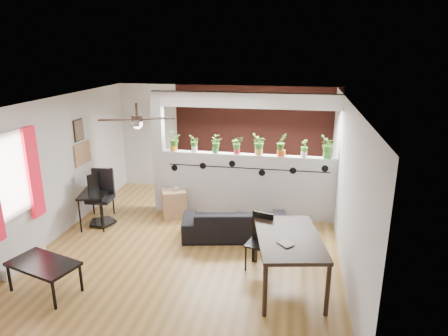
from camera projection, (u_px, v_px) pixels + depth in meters
The scene contains 29 objects.
room_shell at pixel (191, 177), 6.92m from camera, with size 6.30×7.10×2.90m.
partition_wall at pixel (247, 185), 8.38m from camera, with size 3.60×0.18×1.35m, color #BCBCC1.
ceiling_header at pixel (249, 100), 7.86m from camera, with size 3.60×0.18×0.30m, color white.
pier_column at pixel (159, 152), 8.53m from camera, with size 0.22×0.20×2.60m, color #BCBCC1.
brick_panel at pixel (256, 141), 9.57m from camera, with size 3.90×0.05×2.60m, color #99392C.
vine_decal at pixel (247, 168), 8.17m from camera, with size 3.31×0.01×0.30m.
window_assembly at pixel (11, 178), 6.18m from camera, with size 0.09×1.30×1.55m.
baseboard_heater at pixel (25, 260), 6.59m from camera, with size 0.08×1.00×0.18m, color silver.
corkboard at pixel (83, 153), 8.25m from camera, with size 0.03×0.60×0.45m, color #996D4A.
framed_art at pixel (79, 130), 8.06m from camera, with size 0.03×0.34×0.44m.
ceiling_fan at pixel (137, 121), 6.48m from camera, with size 1.19×1.19×0.43m.
potted_plant_0 at pixel (173, 141), 8.39m from camera, with size 0.22×0.19×0.41m.
potted_plant_1 at pixel (194, 143), 8.32m from camera, with size 0.16×0.19×0.36m.
potted_plant_2 at pixel (215, 144), 8.24m from camera, with size 0.23×0.21×0.37m.
potted_plant_3 at pixel (237, 145), 8.16m from camera, with size 0.22×0.20×0.37m.
potted_plant_4 at pixel (259, 144), 8.07m from camera, with size 0.21×0.25×0.44m.
potted_plant_5 at pixel (282, 144), 7.99m from camera, with size 0.31×0.30×0.47m.
potted_plant_6 at pixel (304, 148), 7.93m from camera, with size 0.21×0.22×0.36m.
potted_plant_7 at pixel (328, 146), 7.83m from camera, with size 0.25×0.28×0.46m.
sofa at pixel (235, 223), 7.53m from camera, with size 1.88×0.74×0.55m, color black.
cube_shelf at pixel (174, 203), 8.43m from camera, with size 0.48×0.42×0.58m, color #AA7E59.
cup at pixel (176, 188), 8.32m from camera, with size 0.11×0.11×0.09m, color gray.
computer_desk at pixel (96, 194), 8.02m from camera, with size 0.71×1.06×0.70m.
monitor at pixel (99, 183), 8.12m from camera, with size 0.06×0.35×0.20m, color black.
office_chair at pixel (102, 201), 8.06m from camera, with size 0.57×0.57×1.10m.
dining_table at pixel (289, 242), 5.83m from camera, with size 1.18×1.64×0.82m.
book at pixel (281, 245), 5.54m from camera, with size 0.16×0.22×0.02m, color gray.
folding_chair at pixel (261, 236), 6.43m from camera, with size 0.45×0.45×0.92m.
coffee_table at pixel (43, 266), 5.79m from camera, with size 1.13×0.83×0.47m.
Camera 1 is at (1.76, -6.36, 3.47)m, focal length 32.00 mm.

